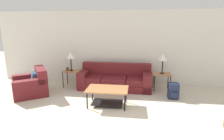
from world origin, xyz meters
TOP-DOWN VIEW (x-y plane):
  - wall_back at (0.00, 4.04)m, footprint 9.06×0.06m
  - couch at (-0.03, 3.43)m, footprint 2.41×0.97m
  - armchair at (-2.51, 2.52)m, footprint 1.36×1.39m
  - coffee_table at (-0.07, 2.00)m, footprint 1.06×0.67m
  - side_table_left at (-1.56, 3.42)m, footprint 0.57×0.48m
  - side_table_right at (1.49, 3.42)m, footprint 0.57×0.48m
  - table_lamp_left at (-1.56, 3.42)m, footprint 0.28×0.28m
  - table_lamp_right at (1.49, 3.42)m, footprint 0.28×0.28m
  - backpack at (1.74, 2.74)m, footprint 0.29×0.31m
  - picture_frame at (-1.67, 3.35)m, footprint 0.10×0.04m

SIDE VIEW (x-z plane):
  - backpack at x=1.74m, z-range -0.01..0.45m
  - armchair at x=-2.51m, z-range -0.11..0.69m
  - couch at x=-0.03m, z-range -0.11..0.71m
  - coffee_table at x=-0.07m, z-range 0.11..0.58m
  - side_table_left at x=-1.56m, z-range 0.22..0.79m
  - side_table_right at x=1.49m, z-range 0.22..0.79m
  - picture_frame at x=-1.67m, z-range 0.56..0.69m
  - table_lamp_left at x=-1.56m, z-range 0.76..1.40m
  - table_lamp_right at x=1.49m, z-range 0.76..1.40m
  - wall_back at x=0.00m, z-range 0.00..2.60m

